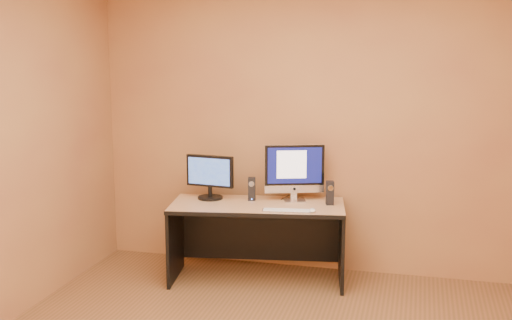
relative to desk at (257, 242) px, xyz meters
name	(u,v)px	position (x,y,z in m)	size (l,w,h in m)	color
walls	(269,167)	(0.46, -1.55, 0.97)	(4.00, 4.00, 2.60)	#A27541
desk	(257,242)	(0.00, 0.00, 0.00)	(1.44, 0.63, 0.67)	tan
imac	(295,172)	(0.28, 0.19, 0.58)	(0.51, 0.19, 0.50)	silver
second_monitor	(210,177)	(-0.44, 0.09, 0.52)	(0.43, 0.22, 0.38)	black
speaker_left	(252,189)	(-0.08, 0.12, 0.43)	(0.06, 0.07, 0.20)	black
speaker_right	(330,193)	(0.59, 0.14, 0.43)	(0.06, 0.07, 0.20)	black
keyboard	(286,211)	(0.28, -0.18, 0.34)	(0.39, 0.10, 0.02)	silver
mouse	(313,210)	(0.49, -0.14, 0.35)	(0.05, 0.09, 0.03)	silver
cable_a	(300,198)	(0.31, 0.28, 0.34)	(0.01, 0.01, 0.20)	black
cable_b	(285,197)	(0.18, 0.28, 0.34)	(0.01, 0.01, 0.16)	black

